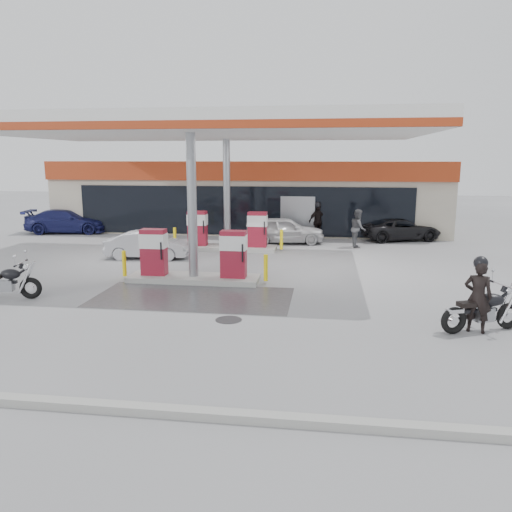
{
  "coord_description": "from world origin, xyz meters",
  "views": [
    {
      "loc": [
        4.44,
        -14.29,
        4.18
      ],
      "look_at": [
        2.35,
        0.68,
        1.2
      ],
      "focal_mm": 35.0,
      "sensor_mm": 36.0,
      "label": 1
    }
  ],
  "objects_px": {
    "pump_island_near": "(193,261)",
    "parked_car_right": "(401,229)",
    "pump_island_far": "(227,235)",
    "biker_walking": "(318,222)",
    "hatchback_silver": "(148,245)",
    "parked_motorcycle": "(5,283)",
    "attendant": "(358,228)",
    "main_motorcycle": "(483,311)",
    "parked_car_left": "(67,221)",
    "biker_main": "(478,297)",
    "sedan_white": "(285,230)"
  },
  "relations": [
    {
      "from": "pump_island_near",
      "to": "parked_car_right",
      "type": "height_order",
      "value": "pump_island_near"
    },
    {
      "from": "pump_island_far",
      "to": "parked_car_right",
      "type": "xyz_separation_m",
      "value": [
        8.34,
        4.0,
        -0.15
      ]
    },
    {
      "from": "pump_island_near",
      "to": "biker_walking",
      "type": "relative_size",
      "value": 2.81
    },
    {
      "from": "hatchback_silver",
      "to": "pump_island_far",
      "type": "bearing_deg",
      "value": -55.67
    },
    {
      "from": "parked_motorcycle",
      "to": "pump_island_far",
      "type": "bearing_deg",
      "value": 49.12
    },
    {
      "from": "attendant",
      "to": "main_motorcycle",
      "type": "bearing_deg",
      "value": -172.3
    },
    {
      "from": "parked_motorcycle",
      "to": "biker_walking",
      "type": "xyz_separation_m",
      "value": [
        9.05,
        12.79,
        0.41
      ]
    },
    {
      "from": "pump_island_far",
      "to": "hatchback_silver",
      "type": "xyz_separation_m",
      "value": [
        -2.95,
        -2.4,
        -0.14
      ]
    },
    {
      "from": "main_motorcycle",
      "to": "parked_car_left",
      "type": "relative_size",
      "value": 0.46
    },
    {
      "from": "pump_island_near",
      "to": "attendant",
      "type": "bearing_deg",
      "value": 51.74
    },
    {
      "from": "pump_island_near",
      "to": "biker_main",
      "type": "distance_m",
      "value": 9.1
    },
    {
      "from": "parked_motorcycle",
      "to": "attendant",
      "type": "xyz_separation_m",
      "value": [
        10.99,
        10.59,
        0.4
      ]
    },
    {
      "from": "attendant",
      "to": "biker_main",
      "type": "bearing_deg",
      "value": -173.24
    },
    {
      "from": "biker_main",
      "to": "hatchback_silver",
      "type": "xyz_separation_m",
      "value": [
        -11.09,
        7.66,
        -0.31
      ]
    },
    {
      "from": "sedan_white",
      "to": "hatchback_silver",
      "type": "distance_m",
      "value": 7.1
    },
    {
      "from": "hatchback_silver",
      "to": "parked_car_right",
      "type": "relative_size",
      "value": 0.86
    },
    {
      "from": "parked_car_right",
      "to": "sedan_white",
      "type": "bearing_deg",
      "value": 88.58
    },
    {
      "from": "attendant",
      "to": "pump_island_near",
      "type": "bearing_deg",
      "value": 138.09
    },
    {
      "from": "main_motorcycle",
      "to": "hatchback_silver",
      "type": "distance_m",
      "value": 13.58
    },
    {
      "from": "biker_main",
      "to": "hatchback_silver",
      "type": "height_order",
      "value": "biker_main"
    },
    {
      "from": "main_motorcycle",
      "to": "attendant",
      "type": "xyz_separation_m",
      "value": [
        -2.33,
        11.59,
        0.4
      ]
    },
    {
      "from": "pump_island_far",
      "to": "sedan_white",
      "type": "xyz_separation_m",
      "value": [
        2.46,
        2.2,
        -0.05
      ]
    },
    {
      "from": "main_motorcycle",
      "to": "biker_main",
      "type": "distance_m",
      "value": 0.43
    },
    {
      "from": "main_motorcycle",
      "to": "biker_main",
      "type": "relative_size",
      "value": 1.2
    },
    {
      "from": "sedan_white",
      "to": "biker_walking",
      "type": "bearing_deg",
      "value": -53.35
    },
    {
      "from": "parked_motorcycle",
      "to": "parked_car_right",
      "type": "xyz_separation_m",
      "value": [
        13.34,
        12.99,
        0.06
      ]
    },
    {
      "from": "parked_car_left",
      "to": "biker_walking",
      "type": "height_order",
      "value": "biker_walking"
    },
    {
      "from": "main_motorcycle",
      "to": "sedan_white",
      "type": "bearing_deg",
      "value": 94.09
    },
    {
      "from": "pump_island_near",
      "to": "parked_car_left",
      "type": "bearing_deg",
      "value": 135.0
    },
    {
      "from": "parked_car_right",
      "to": "parked_car_left",
      "type": "bearing_deg",
      "value": 71.57
    },
    {
      "from": "main_motorcycle",
      "to": "hatchback_silver",
      "type": "relative_size",
      "value": 0.61
    },
    {
      "from": "biker_main",
      "to": "parked_car_right",
      "type": "height_order",
      "value": "biker_main"
    },
    {
      "from": "hatchback_silver",
      "to": "biker_walking",
      "type": "xyz_separation_m",
      "value": [
        7.0,
        6.2,
        0.34
      ]
    },
    {
      "from": "pump_island_far",
      "to": "parked_motorcycle",
      "type": "bearing_deg",
      "value": -119.07
    },
    {
      "from": "pump_island_far",
      "to": "parked_car_right",
      "type": "relative_size",
      "value": 1.28
    },
    {
      "from": "main_motorcycle",
      "to": "parked_car_right",
      "type": "distance_m",
      "value": 13.98
    },
    {
      "from": "sedan_white",
      "to": "pump_island_far",
      "type": "bearing_deg",
      "value": 123.34
    },
    {
      "from": "biker_walking",
      "to": "pump_island_far",
      "type": "bearing_deg",
      "value": -174.14
    },
    {
      "from": "main_motorcycle",
      "to": "parked_car_left",
      "type": "bearing_deg",
      "value": 121.04
    },
    {
      "from": "pump_island_far",
      "to": "parked_car_right",
      "type": "bearing_deg",
      "value": 25.61
    },
    {
      "from": "parked_car_left",
      "to": "sedan_white",
      "type": "bearing_deg",
      "value": -107.38
    },
    {
      "from": "parked_motorcycle",
      "to": "attendant",
      "type": "bearing_deg",
      "value": 32.12
    },
    {
      "from": "pump_island_far",
      "to": "parked_car_left",
      "type": "relative_size",
      "value": 1.12
    },
    {
      "from": "biker_walking",
      "to": "biker_main",
      "type": "bearing_deg",
      "value": -110.85
    },
    {
      "from": "main_motorcycle",
      "to": "attendant",
      "type": "bearing_deg",
      "value": 79.72
    },
    {
      "from": "pump_island_far",
      "to": "parked_car_left",
      "type": "height_order",
      "value": "pump_island_far"
    },
    {
      "from": "sedan_white",
      "to": "parked_car_left",
      "type": "bearing_deg",
      "value": 73.33
    },
    {
      "from": "pump_island_near",
      "to": "parked_motorcycle",
      "type": "height_order",
      "value": "pump_island_near"
    },
    {
      "from": "sedan_white",
      "to": "biker_main",
      "type": "bearing_deg",
      "value": -163.58
    },
    {
      "from": "sedan_white",
      "to": "parked_car_right",
      "type": "xyz_separation_m",
      "value": [
        5.88,
        1.8,
        -0.1
      ]
    }
  ]
}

